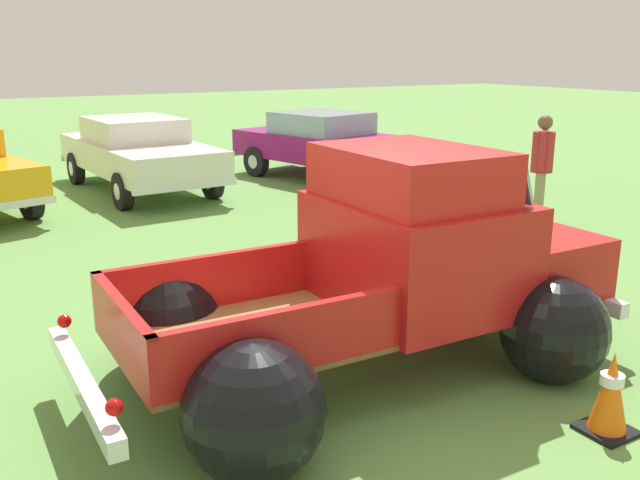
{
  "coord_description": "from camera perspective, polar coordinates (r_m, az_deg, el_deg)",
  "views": [
    {
      "loc": [
        -3.09,
        -4.59,
        2.7
      ],
      "look_at": [
        0.0,
        0.54,
        1.07
      ],
      "focal_mm": 38.97,
      "sensor_mm": 36.0,
      "label": 1
    }
  ],
  "objects": [
    {
      "name": "ground_plane",
      "position": [
        6.16,
        2.66,
        -10.78
      ],
      "size": [
        80.0,
        80.0,
        0.0
      ],
      "primitive_type": "plane",
      "color": "#609347"
    },
    {
      "name": "vintage_pickup_truck",
      "position": [
        6.07,
        5.85,
        -3.49
      ],
      "size": [
        4.66,
        2.84,
        1.96
      ],
      "rotation": [
        0.0,
        0.0,
        -0.02
      ],
      "color": "black",
      "rests_on": "ground"
    },
    {
      "name": "show_car_1",
      "position": [
        14.26,
        -14.71,
        7.07
      ],
      "size": [
        2.13,
        4.73,
        1.43
      ],
      "rotation": [
        0.0,
        0.0,
        -1.52
      ],
      "color": "black",
      "rests_on": "ground"
    },
    {
      "name": "show_car_2",
      "position": [
        15.08,
        0.48,
        7.98
      ],
      "size": [
        2.84,
        4.58,
        1.43
      ],
      "rotation": [
        0.0,
        0.0,
        -1.34
      ],
      "color": "black",
      "rests_on": "ground"
    },
    {
      "name": "spectator_0",
      "position": [
        11.55,
        17.76,
        6.08
      ],
      "size": [
        0.48,
        0.48,
        1.74
      ],
      "rotation": [
        0.0,
        0.0,
        5.38
      ],
      "color": "gray",
      "rests_on": "ground"
    },
    {
      "name": "lane_cone_0",
      "position": [
        5.55,
        22.75,
        -11.53
      ],
      "size": [
        0.36,
        0.36,
        0.63
      ],
      "color": "black",
      "rests_on": "ground"
    },
    {
      "name": "lane_cone_1",
      "position": [
        7.81,
        20.43,
        -3.55
      ],
      "size": [
        0.36,
        0.36,
        0.63
      ],
      "color": "black",
      "rests_on": "ground"
    }
  ]
}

